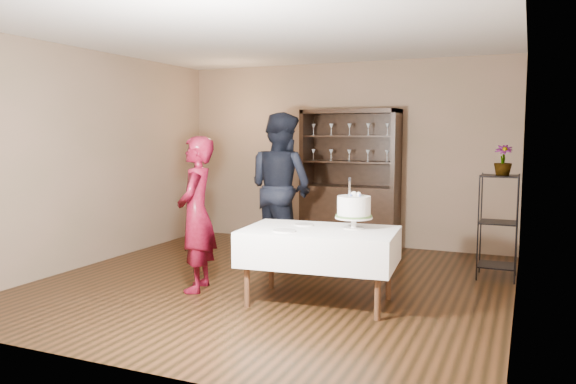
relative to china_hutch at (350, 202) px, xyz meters
name	(u,v)px	position (x,y,z in m)	size (l,w,h in m)	color
floor	(273,283)	(-0.20, -2.25, -0.66)	(5.00, 5.00, 0.00)	black
ceiling	(272,35)	(-0.20, -2.25, 2.04)	(5.00, 5.00, 0.00)	silver
back_wall	(343,154)	(-0.20, 0.25, 0.69)	(5.00, 0.02, 2.70)	brown
wall_left	(93,158)	(-2.70, -2.25, 0.69)	(0.02, 5.00, 2.70)	brown
wall_right	(520,167)	(2.30, -2.25, 0.69)	(0.02, 5.00, 2.70)	brown
china_hutch	(350,202)	(0.00, 0.00, 0.00)	(1.40, 0.48, 2.00)	black
plant_etagere	(498,222)	(2.08, -1.05, -0.01)	(0.42, 0.42, 1.20)	black
cake_table	(320,247)	(0.53, -2.74, -0.10)	(1.55, 1.04, 0.73)	silver
woman	(196,214)	(-0.82, -2.82, 0.15)	(0.59, 0.39, 1.63)	#3E050F
man	(281,188)	(-0.56, -1.23, 0.30)	(0.93, 0.73, 1.92)	black
cake	(354,208)	(0.83, -2.59, 0.27)	(0.36, 0.36, 0.50)	silver
plate_near	(284,231)	(0.27, -3.01, 0.08)	(0.22, 0.22, 0.01)	silver
plate_far	(304,225)	(0.31, -2.60, 0.08)	(0.19, 0.19, 0.01)	silver
potted_plant	(503,160)	(2.11, -1.08, 0.70)	(0.19, 0.19, 0.35)	#4C7437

